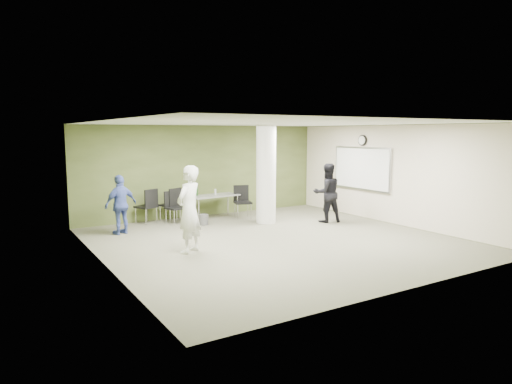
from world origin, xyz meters
TOP-DOWN VIEW (x-y plane):
  - floor at (0.00, 0.00)m, footprint 8.00×8.00m
  - ceiling at (0.00, 0.00)m, footprint 8.00×8.00m
  - wall_back at (0.00, 4.00)m, footprint 8.00×2.80m
  - wall_left at (-4.00, 0.00)m, footprint 0.02×8.00m
  - wall_right_cream at (4.00, 0.00)m, footprint 0.02×8.00m
  - column at (1.00, 2.00)m, footprint 0.56×0.56m
  - whiteboard at (3.92, 1.20)m, footprint 0.05×2.30m
  - wall_clock at (3.92, 1.20)m, footprint 0.06×0.32m
  - folding_table at (-0.02, 3.35)m, footprint 1.57×0.81m
  - wastebasket at (-0.67, 2.64)m, footprint 0.26×0.26m
  - chair_back_left at (-1.96, 3.56)m, footprint 0.66×0.66m
  - chair_back_right at (-1.24, 3.57)m, footprint 0.65×0.65m
  - chair_table_left at (-1.31, 3.29)m, footprint 0.57×0.57m
  - chair_table_right at (0.79, 3.03)m, footprint 0.61×0.61m
  - woman_white at (-2.20, 0.08)m, footprint 0.82×0.75m
  - man_black at (2.55, 1.15)m, footprint 0.97×0.84m
  - man_blue at (-2.96, 2.67)m, footprint 0.96×0.64m

SIDE VIEW (x-z plane):
  - floor at x=0.00m, z-range 0.00..0.00m
  - wastebasket at x=-0.67m, z-range 0.00..0.30m
  - chair_table_left at x=-1.31m, z-range 0.08..1.00m
  - chair_table_right at x=0.79m, z-range 0.08..1.07m
  - chair_back_right at x=-1.24m, z-range 0.08..1.07m
  - chair_back_left at x=-1.96m, z-range 0.09..1.09m
  - folding_table at x=-0.02m, z-range 0.19..1.15m
  - man_blue at x=-2.96m, z-range 0.00..1.52m
  - man_black at x=2.55m, z-range 0.00..1.71m
  - woman_white at x=-2.20m, z-range 0.00..1.89m
  - wall_back at x=0.00m, z-range 1.39..1.41m
  - wall_left at x=-4.00m, z-range 0.00..2.80m
  - wall_right_cream at x=4.00m, z-range 0.00..2.80m
  - column at x=1.00m, z-range 0.00..2.80m
  - whiteboard at x=3.92m, z-range 0.85..2.15m
  - wall_clock at x=3.92m, z-range 2.19..2.51m
  - ceiling at x=0.00m, z-range 2.80..2.80m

